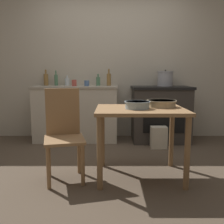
% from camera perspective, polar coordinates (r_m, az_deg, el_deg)
% --- Properties ---
extents(ground_plane, '(14.00, 14.00, 0.00)m').
position_cam_1_polar(ground_plane, '(3.05, -0.03, -12.54)').
color(ground_plane, brown).
extents(wall_back, '(8.00, 0.07, 2.55)m').
position_cam_1_polar(wall_back, '(4.44, 0.04, 10.82)').
color(wall_back, beige).
rests_on(wall_back, ground_plane).
extents(counter_cabinet, '(1.38, 0.57, 0.91)m').
position_cam_1_polar(counter_cabinet, '(4.22, -8.02, -0.26)').
color(counter_cabinet, beige).
rests_on(counter_cabinet, ground_plane).
extents(stove, '(0.95, 0.65, 0.91)m').
position_cam_1_polar(stove, '(4.22, 11.12, -0.38)').
color(stove, '#38332D').
rests_on(stove, ground_plane).
extents(work_table, '(0.93, 0.73, 0.75)m').
position_cam_1_polar(work_table, '(2.65, 6.64, -1.74)').
color(work_table, '#997047').
rests_on(work_table, ground_plane).
extents(chair, '(0.48, 0.48, 0.95)m').
position_cam_1_polar(chair, '(2.68, -10.81, -4.51)').
color(chair, '#997047').
rests_on(chair, ground_plane).
extents(flour_sack, '(0.24, 0.17, 0.33)m').
position_cam_1_polar(flour_sack, '(3.84, 10.76, -5.71)').
color(flour_sack, beige).
rests_on(flour_sack, ground_plane).
extents(stock_pot, '(0.26, 0.26, 0.27)m').
position_cam_1_polar(stock_pot, '(4.28, 12.21, 7.46)').
color(stock_pot, '#A8A8AD').
rests_on(stock_pot, stove).
extents(mixing_bowl_large, '(0.27, 0.27, 0.08)m').
position_cam_1_polar(mixing_bowl_large, '(2.58, 5.97, 1.71)').
color(mixing_bowl_large, '#93A8B2').
rests_on(mixing_bowl_large, work_table).
extents(mixing_bowl_small, '(0.32, 0.32, 0.07)m').
position_cam_1_polar(mixing_bowl_small, '(2.76, 11.41, 2.00)').
color(mixing_bowl_small, tan).
rests_on(mixing_bowl_small, work_table).
extents(bottle_far_left, '(0.06, 0.06, 0.25)m').
position_cam_1_polar(bottle_far_left, '(4.39, -12.49, 7.20)').
color(bottle_far_left, '#517F5B').
rests_on(bottle_far_left, counter_cabinet).
extents(bottle_left, '(0.07, 0.07, 0.28)m').
position_cam_1_polar(bottle_left, '(4.21, -0.56, 7.49)').
color(bottle_left, olive).
rests_on(bottle_left, counter_cabinet).
extents(bottle_mid_left, '(0.08, 0.08, 0.17)m').
position_cam_1_polar(bottle_mid_left, '(4.38, -10.05, 6.86)').
color(bottle_mid_left, silver).
rests_on(bottle_mid_left, counter_cabinet).
extents(bottle_center_left, '(0.07, 0.07, 0.20)m').
position_cam_1_polar(bottle_center_left, '(4.25, -3.01, 7.07)').
color(bottle_center_left, '#517F5B').
rests_on(bottle_center_left, counter_cabinet).
extents(bottle_center, '(0.08, 0.08, 0.27)m').
position_cam_1_polar(bottle_center, '(4.46, -14.69, 7.23)').
color(bottle_center, olive).
rests_on(bottle_center, counter_cabinet).
extents(cup_center_right, '(0.08, 0.08, 0.09)m').
position_cam_1_polar(cup_center_right, '(4.12, -5.64, 6.56)').
color(cup_center_right, '#4C6B99').
rests_on(cup_center_right, counter_cabinet).
extents(cup_mid_right, '(0.08, 0.08, 0.10)m').
position_cam_1_polar(cup_mid_right, '(4.11, -8.47, 6.59)').
color(cup_mid_right, '#B74C42').
rests_on(cup_mid_right, counter_cabinet).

